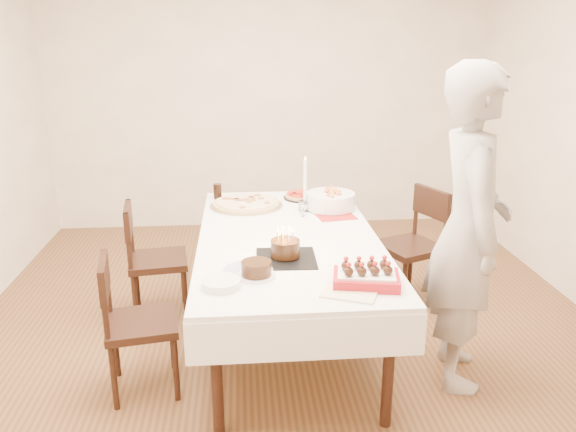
{
  "coord_description": "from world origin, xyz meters",
  "views": [
    {
      "loc": [
        -0.3,
        -3.39,
        1.98
      ],
      "look_at": [
        -0.01,
        0.01,
        0.88
      ],
      "focal_mm": 35.0,
      "sensor_mm": 36.0,
      "label": 1
    }
  ],
  "objects": [
    {
      "name": "floor",
      "position": [
        0.0,
        0.0,
        0.0
      ],
      "size": [
        5.0,
        5.0,
        0.0
      ],
      "primitive_type": "plane",
      "color": "#52311C",
      "rests_on": "ground"
    },
    {
      "name": "wall_back",
      "position": [
        0.0,
        2.5,
        1.35
      ],
      "size": [
        4.5,
        0.04,
        2.7
      ],
      "primitive_type": "cube",
      "color": "white",
      "rests_on": "floor"
    },
    {
      "name": "wall_front",
      "position": [
        0.0,
        -2.5,
        1.35
      ],
      "size": [
        4.5,
        0.04,
        2.7
      ],
      "primitive_type": "cube",
      "color": "white",
      "rests_on": "floor"
    },
    {
      "name": "dining_table",
      "position": [
        -0.01,
        0.01,
        0.38
      ],
      "size": [
        1.52,
        2.32,
        0.75
      ],
      "primitive_type": "cube",
      "rotation": [
        0.0,
        0.0,
        0.19
      ],
      "color": "white",
      "rests_on": "floor"
    },
    {
      "name": "chair_right_savory",
      "position": [
        0.96,
        0.5,
        0.45
      ],
      "size": [
        0.6,
        0.6,
        0.89
      ],
      "primitive_type": null,
      "rotation": [
        0.0,
        0.0,
        0.4
      ],
      "color": "black",
      "rests_on": "floor"
    },
    {
      "name": "chair_left_savory",
      "position": [
        -0.91,
        0.43,
        0.43
      ],
      "size": [
        0.5,
        0.5,
        0.87
      ],
      "primitive_type": null,
      "rotation": [
        0.0,
        0.0,
        3.28
      ],
      "color": "black",
      "rests_on": "floor"
    },
    {
      "name": "chair_left_dessert",
      "position": [
        -0.89,
        -0.48,
        0.42
      ],
      "size": [
        0.49,
        0.49,
        0.84
      ],
      "primitive_type": null,
      "rotation": [
        0.0,
        0.0,
        3.31
      ],
      "color": "black",
      "rests_on": "floor"
    },
    {
      "name": "person",
      "position": [
        0.97,
        -0.49,
        0.93
      ],
      "size": [
        0.57,
        0.75,
        1.86
      ],
      "primitive_type": "imported",
      "rotation": [
        0.0,
        0.0,
        1.38
      ],
      "color": "#AEA9A4",
      "rests_on": "floor"
    },
    {
      "name": "pizza_white",
      "position": [
        -0.27,
        0.67,
        0.77
      ],
      "size": [
        0.59,
        0.59,
        0.04
      ],
      "primitive_type": "cylinder",
      "rotation": [
        0.0,
        0.0,
        -0.08
      ],
      "color": "beige",
      "rests_on": "dining_table"
    },
    {
      "name": "pizza_pepperoni",
      "position": [
        0.18,
        0.86,
        0.77
      ],
      "size": [
        0.32,
        0.32,
        0.04
      ],
      "primitive_type": "cylinder",
      "rotation": [
        0.0,
        0.0,
        0.07
      ],
      "color": "red",
      "rests_on": "dining_table"
    },
    {
      "name": "red_placemat",
      "position": [
        0.36,
        0.4,
        0.75
      ],
      "size": [
        0.3,
        0.3,
        0.01
      ],
      "primitive_type": "cube",
      "rotation": [
        0.0,
        0.0,
        0.16
      ],
      "color": "#B21E1E",
      "rests_on": "dining_table"
    },
    {
      "name": "pasta_bowl",
      "position": [
        0.35,
        0.55,
        0.82
      ],
      "size": [
        0.39,
        0.39,
        0.12
      ],
      "primitive_type": "cylinder",
      "rotation": [
        0.0,
        0.0,
        -0.09
      ],
      "color": "white",
      "rests_on": "dining_table"
    },
    {
      "name": "taper_candle",
      "position": [
        0.16,
        0.54,
        0.95
      ],
      "size": [
        0.1,
        0.1,
        0.41
      ],
      "primitive_type": "cylinder",
      "rotation": [
        0.0,
        0.0,
        0.16
      ],
      "color": "white",
      "rests_on": "dining_table"
    },
    {
      "name": "shaker_pair",
      "position": [
        0.13,
        0.4,
        0.79
      ],
      "size": [
        0.09,
        0.09,
        0.09
      ],
      "primitive_type": null,
      "rotation": [
        0.0,
        0.0,
        -0.29
      ],
      "color": "white",
      "rests_on": "dining_table"
    },
    {
      "name": "cola_glass",
      "position": [
        -0.49,
        0.91,
        0.81
      ],
      "size": [
        0.08,
        0.08,
        0.12
      ],
      "primitive_type": "cylinder",
      "rotation": [
        0.0,
        0.0,
        0.27
      ],
      "color": "black",
      "rests_on": "dining_table"
    },
    {
      "name": "layer_cake",
      "position": [
        -0.23,
        -0.63,
        0.79
      ],
      "size": [
        0.27,
        0.27,
        0.09
      ],
      "primitive_type": "cylinder",
      "rotation": [
        0.0,
        0.0,
        0.41
      ],
      "color": "black",
      "rests_on": "dining_table"
    },
    {
      "name": "cake_board",
      "position": [
        -0.05,
        -0.39,
        0.75
      ],
      "size": [
        0.35,
        0.35,
        0.01
      ],
      "primitive_type": "cube",
      "rotation": [
        0.0,
        0.0,
        -0.03
      ],
      "color": "black",
      "rests_on": "dining_table"
    },
    {
      "name": "birthday_cake",
      "position": [
        -0.06,
        -0.37,
        0.84
      ],
      "size": [
        0.21,
        0.21,
        0.16
      ],
      "primitive_type": "cylinder",
      "rotation": [
        0.0,
        0.0,
        0.25
      ],
      "color": "#311C0D",
      "rests_on": "dining_table"
    },
    {
      "name": "strawberry_box",
      "position": [
        0.33,
        -0.78,
        0.79
      ],
      "size": [
        0.37,
        0.28,
        0.08
      ],
      "primitive_type": null,
      "rotation": [
        0.0,
        0.0,
        -0.19
      ],
      "color": "maroon",
      "rests_on": "dining_table"
    },
    {
      "name": "box_lid",
      "position": [
        0.22,
        -0.88,
        0.75
      ],
      "size": [
        0.32,
        0.27,
        0.02
      ],
      "primitive_type": "cube",
      "rotation": [
        0.0,
        0.0,
        -0.4
      ],
      "color": "beige",
      "rests_on": "dining_table"
    },
    {
      "name": "plate_stack",
      "position": [
        -0.42,
        -0.74,
        0.77
      ],
      "size": [
        0.25,
        0.25,
        0.04
      ],
      "primitive_type": "cylinder",
      "rotation": [
        0.0,
        0.0,
        0.31
      ],
      "color": "white",
      "rests_on": "dining_table"
    },
    {
      "name": "china_plate",
      "position": [
        -0.28,
        -0.55,
        0.76
      ],
      "size": [
        0.31,
        0.31,
        0.01
      ],
      "primitive_type": "cylinder",
      "rotation": [
        0.0,
        0.0,
        0.15
      ],
      "color": "white",
      "rests_on": "dining_table"
    }
  ]
}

